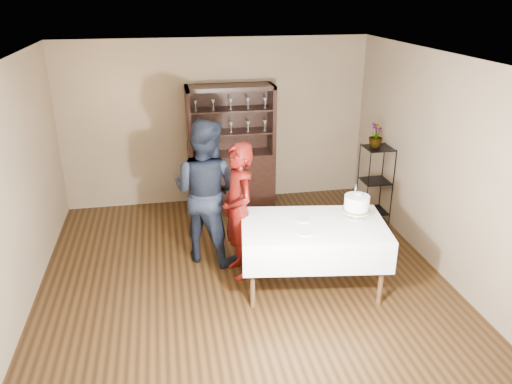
# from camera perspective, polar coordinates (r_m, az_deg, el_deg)

# --- Properties ---
(floor) EXTENTS (5.00, 5.00, 0.00)m
(floor) POSITION_cam_1_polar(r_m,az_deg,el_deg) (6.51, -1.62, -9.20)
(floor) COLOR black
(floor) RESTS_ON ground
(ceiling) EXTENTS (5.00, 5.00, 0.00)m
(ceiling) POSITION_cam_1_polar(r_m,az_deg,el_deg) (5.59, -1.93, 15.10)
(ceiling) COLOR silver
(ceiling) RESTS_ON back_wall
(back_wall) EXTENTS (5.00, 0.02, 2.70)m
(back_wall) POSITION_cam_1_polar(r_m,az_deg,el_deg) (8.29, -4.54, 7.90)
(back_wall) COLOR brown
(back_wall) RESTS_ON floor
(wall_left) EXTENTS (0.02, 5.00, 2.70)m
(wall_left) POSITION_cam_1_polar(r_m,az_deg,el_deg) (6.08, -25.72, 0.29)
(wall_left) COLOR brown
(wall_left) RESTS_ON floor
(wall_right) EXTENTS (0.02, 5.00, 2.70)m
(wall_right) POSITION_cam_1_polar(r_m,az_deg,el_deg) (6.75, 19.72, 3.28)
(wall_right) COLOR brown
(wall_right) RESTS_ON floor
(china_hutch) EXTENTS (1.40, 0.48, 2.00)m
(china_hutch) POSITION_cam_1_polar(r_m,az_deg,el_deg) (8.27, -2.82, 2.96)
(china_hutch) COLOR black
(china_hutch) RESTS_ON floor
(plant_etagere) EXTENTS (0.42, 0.42, 1.20)m
(plant_etagere) POSITION_cam_1_polar(r_m,az_deg,el_deg) (7.88, 13.46, 1.24)
(plant_etagere) COLOR black
(plant_etagere) RESTS_ON floor
(cake_table) EXTENTS (1.82, 1.27, 0.84)m
(cake_table) POSITION_cam_1_polar(r_m,az_deg,el_deg) (5.96, 6.54, -5.35)
(cake_table) COLOR white
(cake_table) RESTS_ON floor
(woman) EXTENTS (0.53, 0.70, 1.74)m
(woman) POSITION_cam_1_polar(r_m,az_deg,el_deg) (6.10, -1.98, -2.22)
(woman) COLOR #3B0705
(woman) RESTS_ON floor
(man) EXTENTS (1.18, 1.12, 1.92)m
(man) POSITION_cam_1_polar(r_m,az_deg,el_deg) (6.48, -5.79, 0.08)
(man) COLOR black
(man) RESTS_ON floor
(cake) EXTENTS (0.39, 0.39, 0.46)m
(cake) POSITION_cam_1_polar(r_m,az_deg,el_deg) (6.02, 11.43, -1.39)
(cake) COLOR silver
(cake) RESTS_ON cake_table
(plate_near) EXTENTS (0.24, 0.24, 0.01)m
(plate_near) POSITION_cam_1_polar(r_m,az_deg,el_deg) (5.64, 5.66, -4.65)
(plate_near) COLOR silver
(plate_near) RESTS_ON cake_table
(plate_far) EXTENTS (0.21, 0.21, 0.01)m
(plate_far) POSITION_cam_1_polar(r_m,az_deg,el_deg) (5.94, 5.40, -3.20)
(plate_far) COLOR silver
(plate_far) RESTS_ON cake_table
(potted_plant) EXTENTS (0.28, 0.28, 0.36)m
(potted_plant) POSITION_cam_1_polar(r_m,az_deg,el_deg) (7.66, 13.53, 6.30)
(potted_plant) COLOR #4C7135
(potted_plant) RESTS_ON plant_etagere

